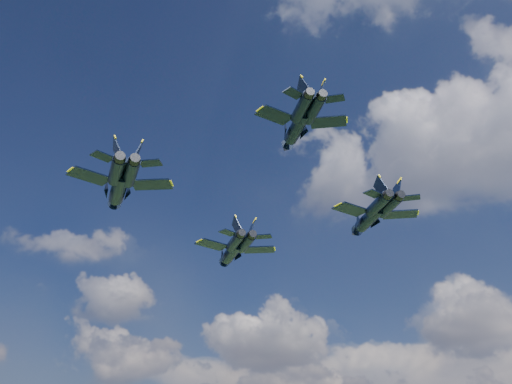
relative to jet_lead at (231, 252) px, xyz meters
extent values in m
cylinder|color=black|center=(0.44, -0.39, -0.08)|extent=(8.69, 8.03, 1.97)
cone|color=black|center=(-4.31, 3.83, -0.08)|extent=(3.37, 3.29, 1.86)
ellipsoid|color=brown|center=(-2.26, 2.01, 0.52)|extent=(3.06, 2.89, 0.90)
cube|color=black|center=(-0.54, -4.80, -0.08)|extent=(4.38, 5.71, 0.20)
cube|color=black|center=(4.70, 1.10, -0.08)|extent=(5.78, 4.79, 0.20)
cube|color=black|center=(4.53, -7.84, -0.08)|extent=(2.22, 2.94, 0.15)
cube|color=black|center=(8.32, -3.58, -0.08)|extent=(3.04, 2.46, 0.15)
cube|color=black|center=(4.97, -6.03, 1.45)|extent=(2.92, 1.93, 3.30)
cube|color=black|center=(6.57, -4.23, 1.45)|extent=(2.02, 2.72, 3.30)
cylinder|color=black|center=(0.27, -27.74, 0.47)|extent=(8.95, 8.16, 2.02)
cone|color=black|center=(-4.64, -23.46, 0.47)|extent=(3.46, 3.36, 1.91)
ellipsoid|color=brown|center=(-2.53, -25.31, 1.09)|extent=(3.14, 2.94, 0.92)
cube|color=black|center=(-0.70, -32.27, 0.47)|extent=(4.45, 5.84, 0.20)
cube|color=black|center=(4.62, -26.17, 0.47)|extent=(5.93, 4.94, 0.20)
cube|color=black|center=(4.53, -35.33, 0.47)|extent=(2.25, 3.01, 0.16)
cube|color=black|center=(8.37, -30.93, 0.47)|extent=(3.12, 2.54, 0.16)
cube|color=black|center=(4.96, -33.47, 2.04)|extent=(3.00, 1.98, 3.38)
cube|color=black|center=(6.58, -31.61, 2.04)|extent=(2.10, 2.77, 3.38)
cylinder|color=black|center=(25.20, -1.10, 0.29)|extent=(8.13, 8.14, 1.92)
cone|color=black|center=(20.84, 3.27, 0.29)|extent=(3.24, 3.24, 1.81)
ellipsoid|color=brown|center=(22.72, 1.38, 0.88)|extent=(2.89, 2.89, 0.87)
cube|color=black|center=(23.99, -5.32, 0.29)|extent=(4.47, 5.59, 0.19)
cube|color=black|center=(29.42, 0.10, 0.29)|extent=(5.59, 4.46, 0.19)
cube|color=black|center=(28.73, -8.56, 0.29)|extent=(2.28, 2.91, 0.15)
cube|color=black|center=(32.65, -4.65, 0.29)|extent=(2.91, 2.27, 0.15)
cube|color=black|center=(29.26, -6.83, 1.78)|extent=(2.74, 1.88, 3.21)
cube|color=black|center=(30.92, -5.18, 1.78)|extent=(1.88, 2.74, 3.21)
cylinder|color=black|center=(27.80, -28.66, 0.76)|extent=(6.50, 6.60, 1.54)
cone|color=black|center=(24.32, -25.10, 0.76)|extent=(2.60, 2.61, 1.46)
ellipsoid|color=brown|center=(25.82, -26.63, 1.24)|extent=(2.31, 2.34, 0.70)
cube|color=black|center=(26.78, -32.04, 0.76)|extent=(3.63, 4.51, 0.15)
cube|color=black|center=(31.20, -27.73, 0.76)|extent=(4.50, 3.56, 0.15)
cube|color=black|center=(30.57, -34.70, 0.76)|extent=(1.85, 2.35, 0.12)
cube|color=black|center=(33.76, -31.58, 0.76)|extent=(2.34, 1.81, 0.12)
cube|color=black|center=(31.01, -33.31, 1.97)|extent=(2.19, 1.52, 2.58)
cube|color=black|center=(32.36, -31.99, 1.97)|extent=(1.51, 2.22, 2.58)
camera|label=1|loc=(56.09, -83.96, -37.01)|focal=45.00mm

